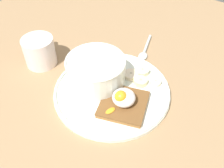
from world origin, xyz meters
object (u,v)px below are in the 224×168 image
(oatmeal_bowl, at_px, (95,73))
(banana_slice_left, at_px, (140,81))
(banana_slice_front, at_px, (142,71))
(poached_egg, at_px, (123,98))
(coffee_mug, at_px, (40,51))
(banana_slice_right, at_px, (155,82))
(banana_slice_back, at_px, (131,75))
(toast_slice, at_px, (123,104))
(spoon, at_px, (145,50))

(oatmeal_bowl, distance_m, banana_slice_left, 0.11)
(oatmeal_bowl, bearing_deg, banana_slice_front, 52.60)
(poached_egg, xyz_separation_m, coffee_mug, (-0.26, 0.01, -0.00))
(poached_egg, xyz_separation_m, banana_slice_right, (0.02, 0.10, -0.02))
(banana_slice_front, bearing_deg, coffee_mug, -156.80)
(poached_egg, relative_size, banana_slice_left, 1.59)
(banana_slice_back, height_order, coffee_mug, coffee_mug)
(oatmeal_bowl, relative_size, banana_slice_front, 3.05)
(poached_egg, height_order, banana_slice_left, poached_egg)
(banana_slice_back, distance_m, banana_slice_right, 0.06)
(oatmeal_bowl, height_order, banana_slice_back, oatmeal_bowl)
(banana_slice_back, height_order, banana_slice_right, same)
(toast_slice, height_order, banana_slice_front, banana_slice_front)
(banana_slice_left, distance_m, banana_slice_right, 0.04)
(toast_slice, relative_size, poached_egg, 1.69)
(banana_slice_front, xyz_separation_m, coffee_mug, (-0.24, -0.10, 0.02))
(banana_slice_back, bearing_deg, coffee_mug, -160.79)
(banana_slice_right, bearing_deg, poached_egg, -103.19)
(banana_slice_left, relative_size, banana_slice_back, 1.09)
(banana_slice_left, relative_size, banana_slice_right, 1.18)
(oatmeal_bowl, relative_size, coffee_mug, 1.36)
(toast_slice, xyz_separation_m, banana_slice_left, (-0.01, 0.08, -0.00))
(spoon, bearing_deg, banana_slice_left, -65.29)
(poached_egg, bearing_deg, coffee_mug, 177.09)
(toast_slice, bearing_deg, oatmeal_bowl, 167.27)
(banana_slice_left, relative_size, coffee_mug, 0.46)
(oatmeal_bowl, xyz_separation_m, banana_slice_left, (0.09, 0.06, -0.03))
(spoon, bearing_deg, banana_slice_back, -77.37)
(banana_slice_front, bearing_deg, poached_egg, -80.60)
(banana_slice_front, bearing_deg, oatmeal_bowl, -127.40)
(toast_slice, bearing_deg, banana_slice_front, 99.82)
(banana_slice_left, distance_m, spoon, 0.14)
(poached_egg, xyz_separation_m, banana_slice_front, (-0.02, 0.12, -0.02))
(banana_slice_front, relative_size, banana_slice_left, 0.98)
(coffee_mug, height_order, spoon, coffee_mug)
(oatmeal_bowl, xyz_separation_m, poached_egg, (0.09, -0.02, -0.01))
(coffee_mug, bearing_deg, oatmeal_bowl, 3.19)
(banana_slice_front, distance_m, banana_slice_left, 0.04)
(poached_egg, bearing_deg, banana_slice_front, 99.40)
(toast_slice, height_order, banana_slice_right, toast_slice)
(toast_slice, xyz_separation_m, coffee_mug, (-0.26, 0.01, 0.02))
(banana_slice_right, height_order, spoon, banana_slice_right)
(oatmeal_bowl, bearing_deg, toast_slice, -12.73)
(banana_slice_front, xyz_separation_m, banana_slice_right, (0.04, -0.01, -0.00))
(banana_slice_front, relative_size, coffee_mug, 0.45)
(poached_egg, relative_size, coffee_mug, 0.73)
(banana_slice_right, height_order, coffee_mug, coffee_mug)
(coffee_mug, bearing_deg, banana_slice_left, 15.54)
(banana_slice_left, height_order, coffee_mug, coffee_mug)
(banana_slice_front, relative_size, banana_slice_back, 1.07)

